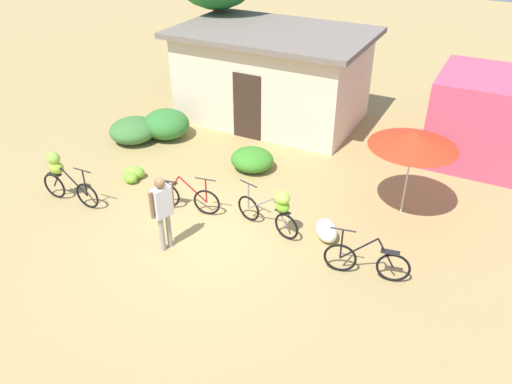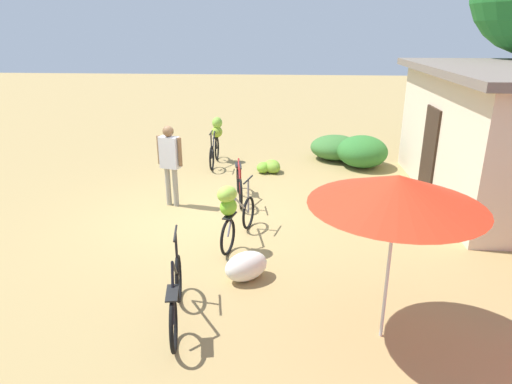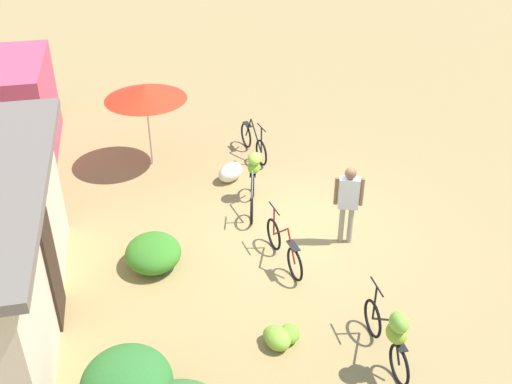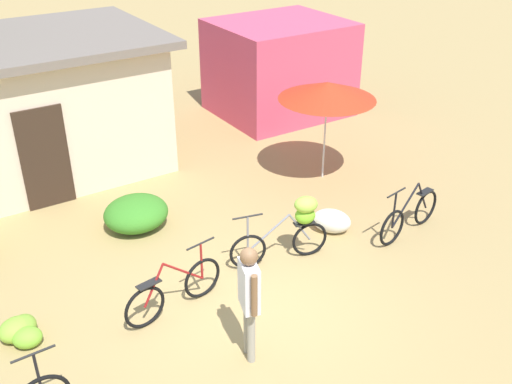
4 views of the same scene
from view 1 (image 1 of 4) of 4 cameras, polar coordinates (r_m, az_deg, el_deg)
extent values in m
plane|color=#A38751|center=(11.40, -5.80, -4.78)|extent=(60.00, 60.00, 0.00)
cube|color=beige|center=(16.51, 1.88, 12.70)|extent=(5.45, 3.42, 2.70)
cube|color=#72665B|center=(16.10, 1.97, 17.51)|extent=(5.95, 3.92, 0.16)
cube|color=#332319|center=(15.19, -1.03, 9.56)|extent=(0.90, 0.06, 2.00)
cube|color=#CF4663|center=(15.26, 25.31, 7.33)|extent=(3.20, 2.80, 2.40)
cylinder|color=brown|center=(18.82, -4.23, 16.52)|extent=(0.31, 0.31, 3.62)
ellipsoid|color=#3C7333|center=(15.70, -13.66, 6.79)|extent=(1.39, 1.45, 0.69)
ellipsoid|color=#31732E|center=(15.69, -10.09, 7.54)|extent=(1.42, 1.36, 0.86)
ellipsoid|color=#387E24|center=(13.70, -0.43, 3.69)|extent=(1.18, 1.08, 0.60)
cylinder|color=beige|center=(12.02, 16.69, 1.79)|extent=(0.04, 0.04, 2.03)
cone|color=red|center=(11.61, 17.37, 5.69)|extent=(1.97, 1.97, 0.35)
torus|color=black|center=(12.71, -18.47, -0.40)|extent=(0.66, 0.07, 0.66)
torus|color=black|center=(13.40, -21.75, 0.65)|extent=(0.66, 0.07, 0.66)
cylinder|color=black|center=(13.13, -21.45, 1.57)|extent=(0.40, 0.05, 0.61)
cylinder|color=black|center=(12.78, -19.81, 1.07)|extent=(0.70, 0.05, 0.62)
cylinder|color=black|center=(12.37, -19.01, 2.32)|extent=(0.50, 0.04, 0.03)
cylinder|color=black|center=(12.54, -18.73, 0.94)|extent=(0.04, 0.04, 0.70)
cube|color=black|center=(13.16, -21.74, 1.89)|extent=(0.36, 0.15, 0.02)
ellipsoid|color=#88A92E|center=(13.06, -21.58, 2.54)|extent=(0.39, 0.31, 0.31)
ellipsoid|color=#85BB3F|center=(12.98, -21.89, 3.56)|extent=(0.36, 0.29, 0.32)
torus|color=black|center=(11.87, -5.57, -1.16)|extent=(0.66, 0.16, 0.66)
torus|color=black|center=(12.27, -10.00, -0.34)|extent=(0.66, 0.16, 0.66)
cylinder|color=maroon|center=(12.04, -9.36, 0.68)|extent=(0.39, 0.10, 0.60)
cylinder|color=maroon|center=(11.84, -7.13, 0.28)|extent=(0.69, 0.15, 0.61)
cylinder|color=black|center=(11.54, -5.73, 1.44)|extent=(0.50, 0.11, 0.03)
cylinder|color=maroon|center=(11.70, -5.65, 0.12)|extent=(0.04, 0.04, 0.63)
cube|color=black|center=(12.04, -9.72, 1.03)|extent=(0.38, 0.20, 0.02)
torus|color=black|center=(11.64, -0.84, -1.84)|extent=(0.62, 0.19, 0.63)
torus|color=black|center=(11.07, 3.44, -3.89)|extent=(0.62, 0.19, 0.63)
cylinder|color=slate|center=(11.00, 2.70, -2.34)|extent=(0.41, 0.13, 0.58)
cylinder|color=slate|center=(11.29, 0.51, -1.33)|extent=(0.72, 0.20, 0.58)
cylinder|color=black|center=(11.28, -0.87, 0.96)|extent=(0.49, 0.14, 0.03)
cylinder|color=slate|center=(11.45, -0.85, -0.46)|extent=(0.04, 0.04, 0.66)
cube|color=black|center=(10.93, 3.05, -2.21)|extent=(0.38, 0.22, 0.02)
ellipsoid|color=#75BD28|center=(10.83, 2.99, -1.58)|extent=(0.41, 0.36, 0.29)
ellipsoid|color=#96C640|center=(10.70, 2.94, -0.64)|extent=(0.47, 0.43, 0.27)
torus|color=black|center=(10.31, 9.45, -7.32)|extent=(0.66, 0.17, 0.67)
torus|color=black|center=(10.29, 15.20, -8.24)|extent=(0.66, 0.17, 0.67)
cylinder|color=black|center=(10.09, 14.42, -6.72)|extent=(0.39, 0.11, 0.64)
cylinder|color=black|center=(10.10, 11.50, -6.25)|extent=(0.69, 0.16, 0.65)
cylinder|color=black|center=(9.89, 9.80, -4.21)|extent=(0.50, 0.12, 0.03)
cylinder|color=black|center=(10.10, 9.62, -5.80)|extent=(0.04, 0.04, 0.69)
cube|color=black|center=(10.07, 14.90, -6.56)|extent=(0.38, 0.20, 0.02)
ellipsoid|color=#84B637|center=(13.75, -13.67, 2.17)|extent=(0.58, 0.53, 0.33)
ellipsoid|color=#76A531|center=(13.70, -13.27, 2.07)|extent=(0.51, 0.53, 0.31)
ellipsoid|color=#76B731|center=(13.56, -13.95, 1.59)|extent=(0.51, 0.48, 0.29)
ellipsoid|color=silver|center=(11.19, 7.95, -4.32)|extent=(0.78, 0.82, 0.44)
cylinder|color=gray|center=(10.84, -10.55, -4.63)|extent=(0.11, 0.11, 0.84)
cylinder|color=gray|center=(10.92, -9.79, -4.24)|extent=(0.11, 0.11, 0.84)
cube|color=silver|center=(10.46, -10.55, -1.10)|extent=(0.31, 0.44, 0.67)
cylinder|color=brown|center=(10.33, -11.68, -1.48)|extent=(0.08, 0.08, 0.60)
cylinder|color=brown|center=(10.56, -9.48, -0.43)|extent=(0.08, 0.08, 0.60)
sphere|color=brown|center=(10.22, -10.80, 1.00)|extent=(0.23, 0.23, 0.23)
camera|label=2|loc=(10.29, 43.87, 4.73)|focal=31.51mm
camera|label=3|loc=(18.62, -32.40, 30.13)|focal=42.83mm
camera|label=4|loc=(9.07, -54.11, 13.39)|focal=42.16mm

